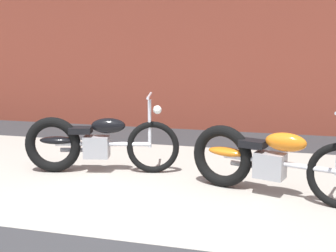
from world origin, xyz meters
name	(u,v)px	position (x,y,z in m)	size (l,w,h in m)	color
ground_plane	(80,236)	(0.00, 0.00, 0.00)	(80.00, 80.00, 0.00)	#2D2D30
sidewalk_slab	(142,176)	(0.00, 1.75, 0.00)	(36.00, 3.50, 0.01)	#9E998E
motorcycle_black	(91,142)	(-0.71, 1.77, 0.40)	(1.98, 0.71, 1.03)	black
motorcycle_orange	(263,159)	(1.48, 1.48, 0.40)	(1.94, 0.83, 1.03)	black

